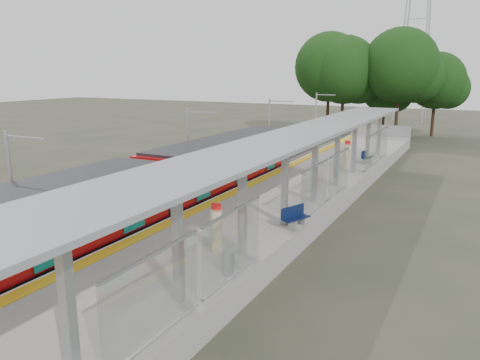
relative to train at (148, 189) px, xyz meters
The scene contains 13 objects.
trackbed 7.40m from the train, 90.01° to the left, with size 3.00×70.00×0.24m, color #59544C.
platform 8.58m from the train, 57.79° to the left, with size 6.00×50.00×1.00m, color gray.
tactile_strip 7.47m from the train, 74.73° to the left, with size 0.60×50.00×0.02m, color gold.
end_fence 32.41m from the train, 82.02° to the left, with size 6.00×0.10×1.20m, color #9EA0A5.
train is the anchor object (origin of this frame).
canopy 7.28m from the train, 28.59° to the left, with size 3.27×38.00×3.66m.
tree_cluster 39.29m from the train, 87.31° to the left, with size 18.79×12.39×12.33m.
catenary_masts 6.43m from the train, 105.61° to the left, with size 2.08×48.16×5.40m.
bench_mid 7.16m from the train, ahead, with size 0.91×1.44×0.94m.
bench_far 18.12m from the train, 68.95° to the left, with size 0.61×1.44×0.95m.
info_pillar_near 6.33m from the train, 28.98° to the right, with size 0.43×0.43×1.89m.
info_pillar_far 15.59m from the train, 68.49° to the left, with size 0.43×0.43×1.91m.
litter_bin 8.26m from the train, 33.64° to the right, with size 0.41×0.41×0.83m, color #9EA0A5.
Camera 1 is at (9.30, -4.24, 7.52)m, focal length 35.00 mm.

